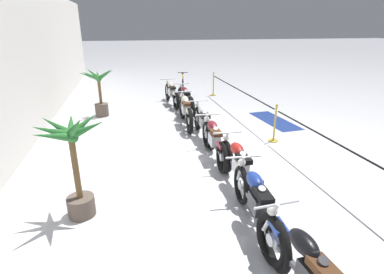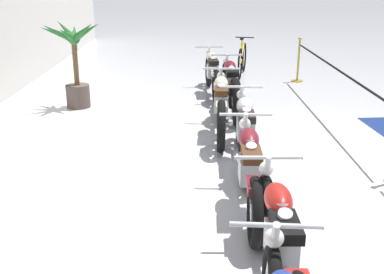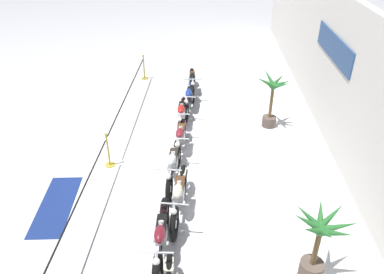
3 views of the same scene
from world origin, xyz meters
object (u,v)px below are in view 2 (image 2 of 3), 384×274
bicycle (242,59)px  potted_palm_left_of_row (74,60)px  motorcycle_silver_4 (245,132)px  motorcycle_cream_5 (221,106)px  motorcycle_red_2 (280,244)px  motorcycle_maroon_3 (249,171)px  motorcycle_cream_7 (212,73)px  stanchion_mid_right (298,67)px  motorcycle_maroon_6 (230,87)px

bicycle → potted_palm_left_of_row: size_ratio=1.02×
motorcycle_silver_4 → motorcycle_cream_5: 1.28m
motorcycle_red_2 → motorcycle_cream_5: size_ratio=0.98×
motorcycle_cream_5 → motorcycle_silver_4: bearing=-168.7°
bicycle → motorcycle_silver_4: bearing=174.6°
motorcycle_maroon_3 → motorcycle_cream_5: motorcycle_cream_5 is taller
motorcycle_silver_4 → motorcycle_red_2: bearing=179.4°
motorcycle_red_2 → motorcycle_cream_7: 6.85m
motorcycle_red_2 → stanchion_mid_right: 8.32m
motorcycle_maroon_6 → stanchion_mid_right: size_ratio=2.23×
motorcycle_cream_7 → potted_palm_left_of_row: 2.90m
motorcycle_maroon_3 → stanchion_mid_right: (6.63, -1.93, -0.11)m
motorcycle_silver_4 → motorcycle_cream_7: (4.02, 0.27, 0.00)m
motorcycle_maroon_6 → potted_palm_left_of_row: bearing=82.5°
motorcycle_cream_5 → bicycle: size_ratio=1.32×
motorcycle_silver_4 → motorcycle_maroon_6: size_ratio=0.98×
motorcycle_maroon_3 → motorcycle_maroon_6: 3.91m
motorcycle_maroon_6 → motorcycle_cream_7: 1.48m
motorcycle_cream_5 → stanchion_mid_right: size_ratio=2.19×
motorcycle_cream_5 → stanchion_mid_right: stanchion_mid_right is taller
motorcycle_maroon_3 → bicycle: size_ratio=1.22×
motorcycle_silver_4 → bicycle: 6.07m
motorcycle_maroon_3 → motorcycle_cream_7: (5.37, 0.17, -0.00)m
motorcycle_maroon_3 → motorcycle_cream_7: 5.37m
bicycle → motorcycle_maroon_6: bearing=170.7°
motorcycle_red_2 → bicycle: 8.88m
motorcycle_maroon_6 → bicycle: 3.52m
motorcycle_maroon_6 → motorcycle_maroon_3: bearing=178.5°
motorcycle_cream_5 → motorcycle_cream_7: (2.77, 0.02, -0.02)m
motorcycle_maroon_3 → stanchion_mid_right: size_ratio=2.01×
motorcycle_maroon_6 → stanchion_mid_right: (2.72, -1.83, -0.13)m
motorcycle_maroon_3 → motorcycle_silver_4: (1.35, -0.10, -0.00)m
motorcycle_cream_5 → motorcycle_maroon_6: 1.34m
bicycle → stanchion_mid_right: bearing=-120.7°
motorcycle_cream_7 → potted_palm_left_of_row: size_ratio=1.34×
motorcycle_cream_7 → bicycle: size_ratio=1.31×
motorcycle_maroon_3 → motorcycle_cream_7: size_ratio=0.93×
motorcycle_maroon_3 → motorcycle_cream_5: bearing=3.3°
motorcycle_maroon_6 → motorcycle_cream_7: (1.46, 0.27, -0.02)m
bicycle → potted_palm_left_of_row: 4.70m
potted_palm_left_of_row → motorcycle_red_2: bearing=-153.3°
motorcycle_maroon_3 → motorcycle_silver_4: size_ratio=0.92×
stanchion_mid_right → motorcycle_red_2: bearing=167.0°
motorcycle_cream_5 → bicycle: bicycle is taller
motorcycle_cream_7 → stanchion_mid_right: 2.46m
motorcycle_cream_5 → stanchion_mid_right: bearing=-27.3°
motorcycle_maroon_3 → motorcycle_silver_4: 1.35m
motorcycle_maroon_3 → potted_palm_left_of_row: (4.30, 2.83, 0.46)m
motorcycle_maroon_3 → bicycle: 7.41m
motorcycle_silver_4 → motorcycle_cream_5: bearing=11.3°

